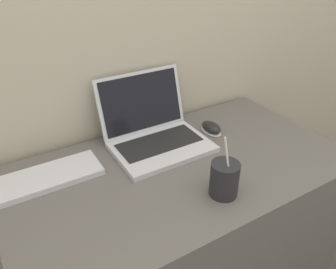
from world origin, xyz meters
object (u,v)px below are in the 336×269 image
at_px(drink_cup, 224,179).
at_px(computer_mouse, 211,128).
at_px(laptop, 154,130).
at_px(external_keyboard, 34,181).

relative_size(drink_cup, computer_mouse, 2.03).
relative_size(laptop, drink_cup, 1.65).
distance_m(drink_cup, external_keyboard, 0.61).
bearing_deg(computer_mouse, drink_cup, -122.02).
bearing_deg(computer_mouse, laptop, 169.78).
bearing_deg(laptop, external_keyboard, -177.43).
distance_m(laptop, external_keyboard, 0.46).
distance_m(computer_mouse, external_keyboard, 0.71).
height_order(drink_cup, computer_mouse, drink_cup).
xyz_separation_m(computer_mouse, external_keyboard, (-0.70, 0.02, -0.01)).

